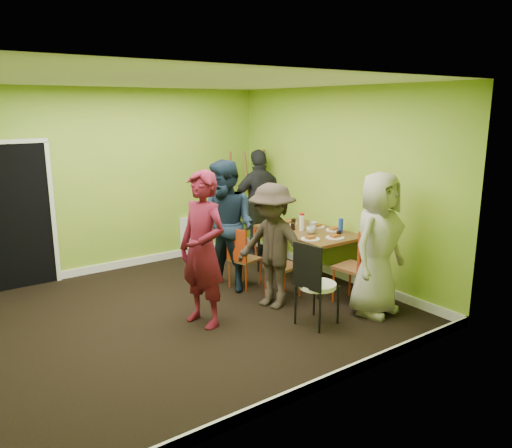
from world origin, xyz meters
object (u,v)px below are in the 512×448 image
at_px(dining_table, 308,234).
at_px(blue_bottle, 341,226).
at_px(chair_left_far, 241,254).
at_px(person_back_end, 260,203).
at_px(thermos, 302,223).
at_px(person_left_near, 272,246).
at_px(chair_front_end, 360,262).
at_px(orange_bottle, 292,226).
at_px(chair_bentwood, 314,280).
at_px(chair_left_near, 279,261).
at_px(easel, 244,202).
at_px(person_left_far, 227,226).
at_px(person_standing, 203,249).
at_px(person_front_end, 378,244).
at_px(chair_back_end, 262,219).

distance_m(dining_table, blue_bottle, 0.50).
xyz_separation_m(chair_left_far, person_back_end, (1.20, 1.21, 0.41)).
xyz_separation_m(dining_table, thermos, (-0.07, 0.06, 0.17)).
bearing_deg(person_left_near, chair_front_end, 41.84).
distance_m(chair_left_far, orange_bottle, 0.93).
relative_size(chair_bentwood, person_back_end, 0.56).
height_order(chair_left_near, easel, easel).
xyz_separation_m(thermos, blue_bottle, (0.34, -0.45, -0.01)).
bearing_deg(person_back_end, chair_bentwood, 77.72).
bearing_deg(person_left_near, easel, 138.43).
distance_m(thermos, person_left_near, 1.13).
relative_size(chair_front_end, person_left_far, 0.57).
relative_size(chair_left_near, person_standing, 0.51).
distance_m(chair_left_near, blue_bottle, 1.13).
distance_m(dining_table, chair_bentwood, 1.63).
bearing_deg(chair_left_far, chair_front_end, 17.08).
distance_m(chair_bentwood, person_back_end, 3.02).
bearing_deg(person_standing, chair_front_end, 56.43).
relative_size(dining_table, chair_bentwood, 1.47).
height_order(person_left_far, person_front_end, person_left_far).
bearing_deg(chair_bentwood, person_back_end, 145.91).
height_order(chair_bentwood, person_back_end, person_back_end).
xyz_separation_m(chair_left_far, person_front_end, (0.87, -1.69, 0.39)).
xyz_separation_m(person_back_end, person_front_end, (-0.33, -2.90, -0.02)).
xyz_separation_m(chair_bentwood, blue_bottle, (1.29, 0.87, 0.30)).
xyz_separation_m(chair_front_end, person_left_far, (-1.09, 1.46, 0.33)).
relative_size(chair_back_end, person_standing, 0.52).
bearing_deg(chair_front_end, chair_left_near, 125.10).
bearing_deg(person_back_end, chair_back_end, 74.87).
bearing_deg(orange_bottle, person_left_near, -141.61).
relative_size(person_left_far, person_back_end, 1.00).
distance_m(chair_back_end, person_back_end, 0.33).
relative_size(chair_left_far, chair_left_near, 0.94).
bearing_deg(thermos, chair_front_end, -91.42).
xyz_separation_m(blue_bottle, person_left_far, (-1.46, 0.73, 0.05)).
bearing_deg(person_front_end, easel, 76.63).
bearing_deg(blue_bottle, person_left_far, 153.36).
xyz_separation_m(dining_table, blue_bottle, (0.27, -0.39, 0.16)).
xyz_separation_m(chair_front_end, blue_bottle, (0.37, 0.73, 0.28)).
relative_size(chair_left_far, person_left_near, 0.55).
height_order(orange_bottle, person_back_end, person_back_end).
bearing_deg(person_back_end, person_left_near, 69.53).
distance_m(chair_back_end, blue_bottle, 1.68).
bearing_deg(easel, orange_bottle, -96.34).
xyz_separation_m(chair_left_near, person_front_end, (0.67, -1.07, 0.36)).
height_order(chair_front_end, orange_bottle, chair_front_end).
bearing_deg(dining_table, person_left_near, -154.35).
relative_size(easel, person_left_near, 1.13).
xyz_separation_m(chair_left_near, person_back_end, (1.01, 1.82, 0.38)).
distance_m(easel, person_back_end, 0.29).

